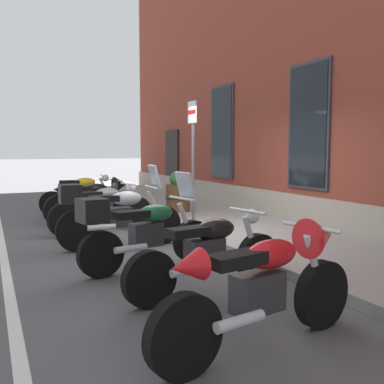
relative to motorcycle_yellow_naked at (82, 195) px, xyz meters
The scene contains 12 objects.
ground_plane 4.31m from the motorcycle_yellow_naked, 16.84° to the left, with size 140.00×140.00×0.00m, color #4C4C4F.
sidewalk 4.82m from the motorcycle_yellow_naked, 31.31° to the left, with size 27.50×2.50×0.14m, color gray.
lane_stripe 4.57m from the motorcycle_yellow_naked, 25.55° to the right, with size 27.50×0.12×0.01m, color silver.
motorcycle_yellow_naked is the anchor object (origin of this frame).
motorcycle_black_sport 1.28m from the motorcycle_yellow_naked, ahead, with size 0.71×2.19×1.00m.
motorcycle_grey_naked 2.68m from the motorcycle_yellow_naked, ahead, with size 0.70×2.15×0.96m.
motorcycle_silver_touring 4.11m from the motorcycle_yellow_naked, ahead, with size 0.62×2.11×1.38m.
motorcycle_green_touring 5.58m from the motorcycle_yellow_naked, ahead, with size 0.76×2.03×1.32m.
motorcycle_black_naked 6.82m from the motorcycle_yellow_naked, ahead, with size 0.69×2.13×0.92m.
motorcycle_red_sport 8.25m from the motorcycle_yellow_naked, ahead, with size 0.71×2.16×1.04m.
parking_sign 3.63m from the motorcycle_yellow_naked, 30.06° to the left, with size 0.36×0.07×2.50m.
barrel_planter 2.45m from the motorcycle_yellow_naked, 56.75° to the left, with size 0.61×0.61×0.99m.
Camera 1 is at (7.08, -3.36, 1.64)m, focal length 41.30 mm.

